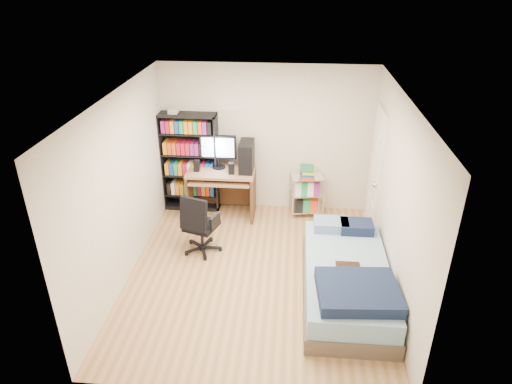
# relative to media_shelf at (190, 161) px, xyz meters

# --- Properties ---
(room) EXTENTS (3.58, 4.08, 2.58)m
(room) POSITION_rel_media_shelf_xyz_m (1.29, -1.84, 0.37)
(room) COLOR tan
(room) RESTS_ON ground
(media_shelf) EXTENTS (0.96, 0.32, 1.77)m
(media_shelf) POSITION_rel_media_shelf_xyz_m (0.00, 0.00, 0.00)
(media_shelf) COLOR black
(media_shelf) RESTS_ON room
(computer_desk) EXTENTS (1.11, 0.64, 1.39)m
(computer_desk) POSITION_rel_media_shelf_xyz_m (0.68, -0.17, -0.12)
(computer_desk) COLOR #A47854
(computer_desk) RESTS_ON room
(office_chair) EXTENTS (0.72, 0.72, 0.96)m
(office_chair) POSITION_rel_media_shelf_xyz_m (0.42, -1.36, -0.57)
(office_chair) COLOR black
(office_chair) RESTS_ON room
(wire_cart) EXTENTS (0.59, 0.47, 0.87)m
(wire_cart) POSITION_rel_media_shelf_xyz_m (1.99, -0.08, -0.31)
(wire_cart) COLOR white
(wire_cart) RESTS_ON room
(bed) EXTENTS (1.08, 2.16, 0.62)m
(bed) POSITION_rel_media_shelf_xyz_m (2.48, -2.22, -0.60)
(bed) COLOR brown
(bed) RESTS_ON room
(door) EXTENTS (0.12, 0.80, 2.00)m
(door) POSITION_rel_media_shelf_xyz_m (3.01, -0.49, 0.12)
(door) COLOR silver
(door) RESTS_ON room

